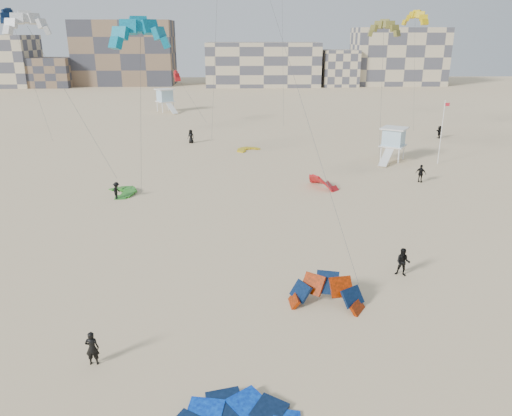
{
  "coord_description": "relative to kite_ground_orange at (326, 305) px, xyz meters",
  "views": [
    {
      "loc": [
        3.25,
        -19.43,
        14.42
      ],
      "look_at": [
        4.08,
        6.0,
        5.49
      ],
      "focal_mm": 35.0,
      "sensor_mm": 36.0,
      "label": 1
    }
  ],
  "objects": [
    {
      "name": "ground",
      "position": [
        -7.96,
        -5.03,
        0.0
      ],
      "size": [
        320.0,
        320.0,
        0.0
      ],
      "primitive_type": "plane",
      "color": "beige",
      "rests_on": "ground"
    },
    {
      "name": "kite_ground_orange",
      "position": [
        0.0,
        0.0,
        0.0
      ],
      "size": [
        5.16,
        5.07,
        4.23
      ],
      "primitive_type": null,
      "rotation": [
        0.93,
        0.0,
        -0.25
      ],
      "color": "red",
      "rests_on": "ground"
    },
    {
      "name": "kite_ground_green",
      "position": [
        -16.04,
        21.33,
        0.0
      ],
      "size": [
        4.86,
        4.73,
        1.31
      ],
      "primitive_type": null,
      "rotation": [
        0.16,
        0.0,
        -1.18
      ],
      "color": "#378E21",
      "rests_on": "ground"
    },
    {
      "name": "kite_ground_red_far",
      "position": [
        3.47,
        22.66,
        0.0
      ],
      "size": [
        4.94,
        4.9,
        3.69
      ],
      "primitive_type": null,
      "rotation": [
        0.77,
        0.0,
        2.03
      ],
      "color": "red",
      "rests_on": "ground"
    },
    {
      "name": "kite_ground_yellow",
      "position": [
        -3.73,
        39.49,
        0.0
      ],
      "size": [
        4.31,
        4.33,
        0.56
      ],
      "primitive_type": null,
      "rotation": [
        0.05,
        0.0,
        0.69
      ],
      "color": "yellow",
      "rests_on": "ground"
    },
    {
      "name": "kitesurfer_main",
      "position": [
        -11.56,
        -4.89,
        0.85
      ],
      "size": [
        0.63,
        0.43,
        1.7
      ],
      "primitive_type": "imported",
      "rotation": [
        0.0,
        0.0,
        3.17
      ],
      "color": "black",
      "rests_on": "ground"
    },
    {
      "name": "kitesurfer_b",
      "position": [
        5.39,
        3.47,
        0.91
      ],
      "size": [
        1.09,
        0.99,
        1.83
      ],
      "primitive_type": "imported",
      "rotation": [
        0.0,
        0.0,
        -0.42
      ],
      "color": "black",
      "rests_on": "ground"
    },
    {
      "name": "kitesurfer_c",
      "position": [
        -16.05,
        19.47,
        0.81
      ],
      "size": [
        0.75,
        1.13,
        1.63
      ],
      "primitive_type": "imported",
      "rotation": [
        0.0,
        0.0,
        1.42
      ],
      "color": "black",
      "rests_on": "ground"
    },
    {
      "name": "kitesurfer_d",
      "position": [
        13.7,
        24.05,
        0.92
      ],
      "size": [
        1.12,
        1.04,
        1.84
      ],
      "primitive_type": "imported",
      "rotation": [
        0.0,
        0.0,
        2.44
      ],
      "color": "black",
      "rests_on": "ground"
    },
    {
      "name": "kitesurfer_e",
      "position": [
        -11.51,
        44.25,
        0.93
      ],
      "size": [
        1.06,
        0.86,
        1.87
      ],
      "primitive_type": "imported",
      "rotation": [
        0.0,
        0.0,
        -0.33
      ],
      "color": "black",
      "rests_on": "ground"
    },
    {
      "name": "kitesurfer_f",
      "position": [
        24.22,
        46.47,
        0.9
      ],
      "size": [
        0.67,
        1.71,
        1.8
      ],
      "primitive_type": "imported",
      "rotation": [
        0.0,
        0.0,
        -1.66
      ],
      "color": "black",
      "rests_on": "ground"
    },
    {
      "name": "kite_fly_teal_a",
      "position": [
        -11.86,
        14.02,
        14.2
      ],
      "size": [
        5.45,
        7.24,
        14.9
      ],
      "rotation": [
        0.0,
        0.0,
        0.37
      ],
      "color": "#0183AC",
      "rests_on": "ground"
    },
    {
      "name": "kite_fly_grey",
      "position": [
        -24.02,
        24.59,
        15.07
      ],
      "size": [
        9.95,
        5.42,
        15.63
      ],
      "rotation": [
        0.0,
        0.0,
        0.55
      ],
      "color": "white",
      "rests_on": "ground"
    },
    {
      "name": "kite_fly_olive",
      "position": [
        9.37,
        26.42,
        14.72
      ],
      "size": [
        3.88,
        3.89,
        14.79
      ],
      "rotation": [
        0.0,
        0.0,
        -0.42
      ],
      "color": "brown",
      "rests_on": "ground"
    },
    {
      "name": "kite_fly_yellow",
      "position": [
        18.67,
        45.35,
        16.16
      ],
      "size": [
        4.98,
        4.97,
        16.54
      ],
      "rotation": [
        0.0,
        0.0,
        -0.89
      ],
      "color": "yellow",
      "rests_on": "ground"
    },
    {
      "name": "kite_fly_navy",
      "position": [
        -32.01,
        40.27,
        16.17
      ],
      "size": [
        4.57,
        3.63,
        16.34
      ],
      "rotation": [
        0.0,
        0.0,
        1.45
      ],
      "color": "#0C1E45",
      "rests_on": "ground"
    },
    {
      "name": "kite_fly_red",
      "position": [
        -14.5,
        56.6,
        8.0
      ],
      "size": [
        6.18,
        3.32,
        8.1
      ],
      "rotation": [
        0.0,
        0.0,
        1.7
      ],
      "color": "red",
      "rests_on": "ground"
    },
    {
      "name": "lifeguard_tower_near",
      "position": [
        13.51,
        33.41,
        1.96
      ],
      "size": [
        3.85,
        5.93,
        3.94
      ],
      "rotation": [
        0.0,
        0.0,
        -0.56
      ],
      "color": "white",
      "rests_on": "ground"
    },
    {
      "name": "lifeguard_tower_far",
      "position": [
        -19.12,
        73.9,
        2.15
      ],
      "size": [
        4.24,
        6.52,
        4.33
      ],
      "rotation": [
        0.0,
        0.0,
        0.58
      ],
      "color": "white",
      "rests_on": "ground"
    },
    {
      "name": "flagpole",
      "position": [
        18.46,
        31.67,
        3.85
      ],
      "size": [
        0.59,
        0.09,
        7.3
      ],
      "color": "white",
      "rests_on": "ground"
    },
    {
      "name": "condo_west_b",
      "position": [
        -37.96,
        128.97,
        9.0
      ],
      "size": [
        28.0,
        14.0,
        18.0
      ],
      "primitive_type": "cube",
      "color": "brown",
      "rests_on": "ground"
    },
    {
      "name": "condo_mid",
      "position": [
        2.04,
        124.97,
        6.0
      ],
      "size": [
        32.0,
        16.0,
        12.0
      ],
      "primitive_type": "cube",
      "color": "#C4B290",
      "rests_on": "ground"
    },
    {
      "name": "condo_east",
      "position": [
        42.04,
        126.97,
        8.0
      ],
      "size": [
        26.0,
        14.0,
        16.0
      ],
      "primitive_type": "cube",
      "color": "#C4B290",
      "rests_on": "ground"
    },
    {
      "name": "condo_fill_left",
      "position": [
        -57.96,
        122.97,
        4.0
      ],
      "size": [
        12.0,
        10.0,
        8.0
      ],
      "primitive_type": "cube",
      "color": "brown",
      "rests_on": "ground"
    },
    {
      "name": "condo_fill_right",
      "position": [
        24.04,
        122.97,
        5.0
      ],
      "size": [
        10.0,
        10.0,
        10.0
      ],
      "primitive_type": "cube",
      "color": "#C4B290",
      "rests_on": "ground"
    }
  ]
}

